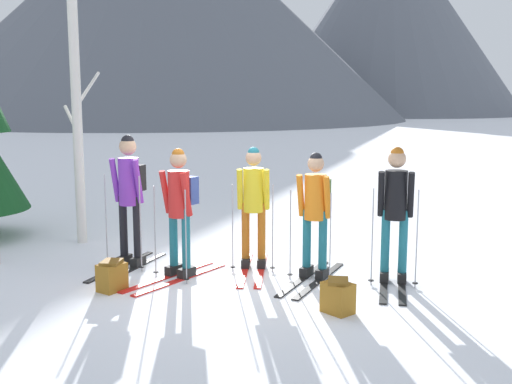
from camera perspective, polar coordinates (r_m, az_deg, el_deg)
ground_plane at (r=8.51m, az=-1.25°, el=-7.36°), size 400.00×400.00×0.00m
skier_in_purple at (r=8.79m, az=-11.44°, el=0.01°), size 0.66×1.68×1.84m
skier_in_red at (r=8.18m, az=-6.96°, el=-1.24°), size 1.08×1.67×1.70m
skier_in_yellow at (r=8.52m, az=-0.23°, el=-1.04°), size 0.61×1.75×1.68m
skier_in_orange at (r=8.11m, az=5.44°, el=-1.53°), size 0.82×1.76×1.65m
skier_in_black at (r=8.07m, az=12.58°, el=-1.32°), size 0.61×1.66×1.74m
birch_tree_slender at (r=10.34m, az=-15.96°, el=6.32°), size 0.42×0.90×3.86m
backpack_on_snow_front at (r=7.02m, az=7.46°, el=-9.41°), size 0.40×0.39×0.38m
backpack_on_snow_beside at (r=7.91m, az=-12.99°, el=-7.46°), size 0.36×0.39×0.38m
mountain_ridge_distant at (r=67.75m, az=-1.13°, el=16.72°), size 62.44×57.38×23.11m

